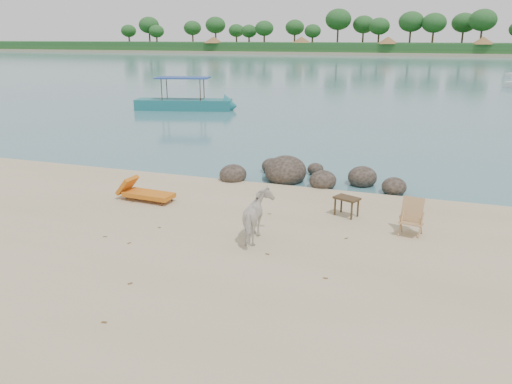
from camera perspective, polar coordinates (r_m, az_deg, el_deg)
water at (r=99.65m, az=17.06°, el=13.90°), size 400.00×400.00×0.00m
far_shore at (r=179.56m, az=18.25°, el=15.02°), size 420.00×90.00×1.40m
far_scenery at (r=146.21m, az=18.04°, el=15.93°), size 420.00×18.00×9.50m
boulders at (r=17.33m, az=5.17°, el=1.95°), size 6.26×2.74×1.08m
cow at (r=12.03m, az=0.23°, el=-2.99°), size 0.88×1.51×1.20m
side_table at (r=13.98m, az=10.29°, el=-1.78°), size 0.78×0.66×0.54m
lounge_chair at (r=15.36m, az=-12.17°, el=-0.06°), size 1.97×0.82×0.58m
deck_chair at (r=12.97m, az=17.33°, el=-2.99°), size 0.68×0.73×0.90m
boat_near at (r=34.87m, az=-8.36°, el=12.24°), size 7.48×3.43×3.54m
dead_leaves at (r=12.04m, az=-6.68°, el=-6.15°), size 6.69×6.34×0.00m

